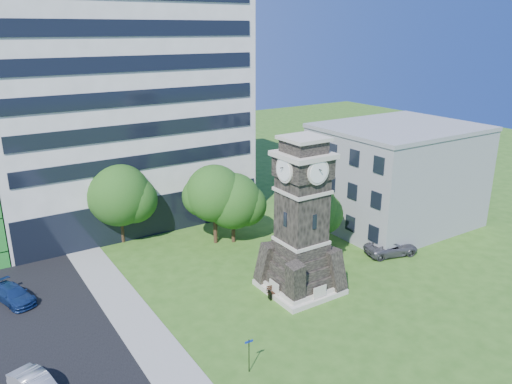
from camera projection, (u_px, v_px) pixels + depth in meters
ground at (283, 311)px, 36.20m from camera, size 160.00×160.00×0.00m
sidewalk at (133, 318)px, 35.29m from camera, size 3.00×70.00×0.06m
street at (1, 360)px, 30.91m from camera, size 14.00×80.00×0.02m
clock_tower at (301, 227)px, 37.70m from camera, size 5.40×5.40×12.22m
office_tall at (112, 84)px, 50.75m from camera, size 26.20×15.11×28.60m
office_low at (396, 175)px, 51.26m from camera, size 15.20×12.20×10.40m
car_street_north at (13, 294)px, 37.28m from camera, size 3.05×4.66×1.26m
car_east_lot at (391, 248)px, 45.15m from camera, size 5.26×3.45×1.35m
park_bench at (279, 290)px, 38.16m from camera, size 1.90×0.51×0.98m
street_sign at (249, 352)px, 29.41m from camera, size 0.54×0.05×2.23m
tree_nw at (120, 197)px, 46.65m from camera, size 6.50×5.91×7.73m
tree_nc at (215, 195)px, 46.45m from camera, size 5.92×5.39×7.67m
tree_ne at (234, 202)px, 46.89m from camera, size 5.86×5.33×6.82m
tree_east at (311, 211)px, 45.72m from camera, size 5.63×5.12×6.32m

